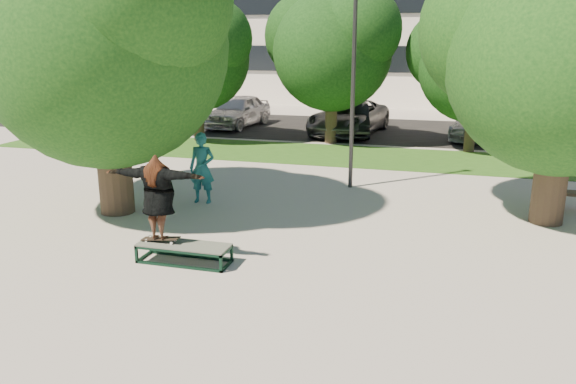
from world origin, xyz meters
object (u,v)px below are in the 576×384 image
(tree_left, at_px, (102,29))
(lamppost, at_px, (353,78))
(tree_right, at_px, (563,44))
(car_silver_a, at_px, (237,111))
(grind_box, at_px, (184,253))
(car_silver_b, at_px, (477,123))
(car_dark, at_px, (351,120))
(car_grey, at_px, (349,117))
(bystander, at_px, (202,168))

(tree_left, relative_size, lamppost, 1.16)
(tree_left, height_order, tree_right, tree_left)
(tree_right, bearing_deg, car_silver_a, 135.42)
(tree_right, distance_m, car_silver_a, 17.48)
(grind_box, xyz_separation_m, car_silver_b, (6.02, 16.46, 0.47))
(tree_left, bearing_deg, car_silver_b, 56.38)
(grind_box, height_order, car_dark, car_dark)
(tree_right, bearing_deg, lamppost, 158.72)
(lamppost, relative_size, car_dark, 1.43)
(car_grey, bearing_deg, lamppost, -71.12)
(lamppost, xyz_separation_m, bystander, (-3.50, -2.61, -2.22))
(lamppost, distance_m, car_silver_a, 12.72)
(tree_left, height_order, bystander, tree_left)
(car_silver_b, bearing_deg, tree_right, -75.79)
(bystander, distance_m, car_silver_b, 14.52)
(tree_left, xyz_separation_m, tree_right, (10.21, 1.99, -0.33))
(grind_box, relative_size, car_grey, 0.33)
(car_silver_a, distance_m, car_silver_b, 11.20)
(car_grey, bearing_deg, car_silver_a, -177.46)
(car_grey, bearing_deg, car_silver_b, 12.82)
(bystander, relative_size, car_silver_a, 0.40)
(tree_left, xyz_separation_m, car_grey, (3.62, 13.41, -3.65))
(car_dark, height_order, car_silver_b, car_dark)
(tree_right, xyz_separation_m, car_grey, (-6.59, 11.42, -3.33))
(tree_right, xyz_separation_m, car_silver_b, (-1.03, 11.81, -3.44))
(tree_left, distance_m, car_dark, 14.07)
(tree_right, height_order, car_dark, tree_right)
(tree_left, bearing_deg, car_dark, 73.77)
(bystander, bearing_deg, tree_right, 0.22)
(tree_left, distance_m, bystander, 4.13)
(car_silver_a, relative_size, car_dark, 1.09)
(lamppost, bearing_deg, tree_right, -21.28)
(tree_left, xyz_separation_m, lamppost, (5.29, 3.91, -1.27))
(lamppost, distance_m, car_dark, 9.56)
(lamppost, bearing_deg, car_silver_a, 125.81)
(grind_box, bearing_deg, car_grey, 88.35)
(tree_right, distance_m, lamppost, 5.36)
(grind_box, bearing_deg, tree_left, 139.80)
(bystander, height_order, car_silver_b, bystander)
(tree_right, height_order, car_grey, tree_right)
(car_silver_a, height_order, car_silver_b, car_silver_a)
(car_dark, height_order, car_grey, car_grey)
(car_silver_a, bearing_deg, car_grey, 0.06)
(grind_box, relative_size, car_dark, 0.42)
(car_silver_b, bearing_deg, bystander, -111.36)
(lamppost, relative_size, car_grey, 1.11)
(tree_right, height_order, bystander, tree_right)
(tree_right, relative_size, grind_box, 3.62)
(lamppost, xyz_separation_m, grind_box, (-2.14, -6.57, -2.96))
(tree_left, relative_size, grind_box, 3.95)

